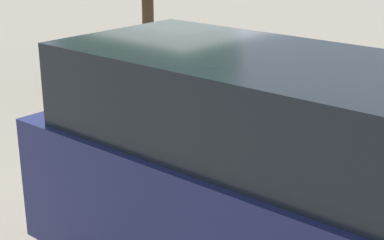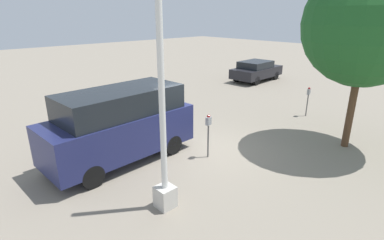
% 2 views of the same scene
% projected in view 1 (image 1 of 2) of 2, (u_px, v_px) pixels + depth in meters
% --- Properties ---
extents(ground_plane, '(80.00, 80.00, 0.00)m').
position_uv_depth(ground_plane, '(180.00, 185.00, 7.85)').
color(ground_plane, gray).
extents(parking_meter_near, '(0.22, 0.15, 1.48)m').
position_uv_depth(parking_meter_near, '(217.00, 105.00, 7.59)').
color(parking_meter_near, '#4C4C4C').
rests_on(parking_meter_near, ground).
extents(parked_van, '(4.80, 2.07, 2.34)m').
position_uv_depth(parked_van, '(277.00, 187.00, 4.92)').
color(parked_van, navy).
rests_on(parked_van, ground).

